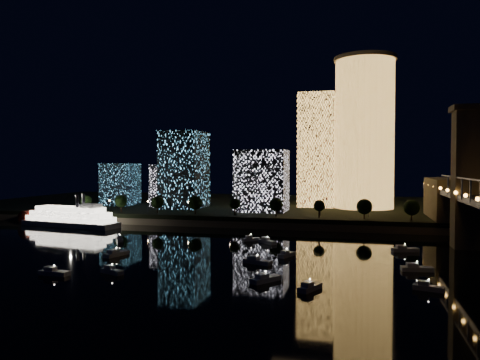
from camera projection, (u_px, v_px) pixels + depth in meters
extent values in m
plane|color=black|center=(259.00, 269.00, 131.38)|extent=(520.00, 520.00, 0.00)
cube|color=black|center=(312.00, 208.00, 286.41)|extent=(420.00, 160.00, 5.00)
cube|color=#6B5E4C|center=(296.00, 226.00, 210.82)|extent=(420.00, 6.00, 3.00)
cylinder|color=#FFB551|center=(364.00, 135.00, 259.43)|extent=(32.00, 32.00, 81.43)
cylinder|color=#6B5E4C|center=(365.00, 59.00, 257.97)|extent=(34.00, 34.00, 2.00)
cube|color=#FFB551|center=(317.00, 150.00, 269.19)|extent=(20.37, 20.37, 64.82)
cube|color=silver|center=(262.00, 180.00, 243.94)|extent=(25.91, 21.92, 31.89)
cube|color=#5DC8FE|center=(185.00, 170.00, 263.14)|extent=(21.33, 27.73, 42.66)
cube|color=silver|center=(176.00, 186.00, 269.13)|extent=(24.16, 21.96, 24.16)
cube|color=#5DC8FE|center=(120.00, 184.00, 280.79)|extent=(17.80, 19.58, 24.92)
cube|color=#6B5E4C|center=(470.00, 180.00, 163.24)|extent=(11.00, 9.00, 48.00)
cube|color=#6B5E4C|center=(471.00, 108.00, 162.36)|extent=(13.00, 11.00, 2.00)
cube|color=#6B5E4C|center=(444.00, 204.00, 212.15)|extent=(12.00, 40.00, 23.00)
cube|color=navy|center=(463.00, 189.00, 150.97)|extent=(0.50, 0.50, 7.00)
cube|color=navy|center=(449.00, 186.00, 174.23)|extent=(0.50, 0.50, 7.00)
sphere|color=#FFA238|center=(456.00, 193.00, 159.87)|extent=(1.20, 1.20, 1.20)
sphere|color=#FFA238|center=(435.00, 186.00, 203.50)|extent=(1.20, 1.20, 1.20)
cube|color=silver|center=(70.00, 224.00, 221.18)|extent=(51.10, 18.91, 2.50)
cube|color=white|center=(70.00, 219.00, 221.09)|extent=(46.83, 17.24, 2.29)
cube|color=white|center=(70.00, 214.00, 221.01)|extent=(42.56, 15.58, 2.29)
cube|color=white|center=(70.00, 209.00, 220.93)|extent=(36.23, 13.61, 2.29)
cube|color=silver|center=(91.00, 206.00, 216.03)|extent=(9.18, 7.44, 1.87)
cylinder|color=black|center=(77.00, 201.00, 216.45)|extent=(1.46, 1.46, 6.24)
cylinder|color=black|center=(83.00, 200.00, 220.28)|extent=(1.46, 1.46, 6.24)
cylinder|color=maroon|center=(31.00, 217.00, 230.78)|extent=(8.62, 10.36, 7.28)
cube|color=silver|center=(54.00, 273.00, 124.40)|extent=(8.29, 2.95, 1.20)
cube|color=silver|center=(50.00, 269.00, 124.70)|extent=(2.95, 2.24, 1.00)
sphere|color=white|center=(54.00, 265.00, 124.33)|extent=(0.36, 0.36, 0.36)
cube|color=silver|center=(251.00, 239.00, 179.46)|extent=(6.72, 5.51, 1.20)
cube|color=silver|center=(249.00, 237.00, 179.08)|extent=(2.91, 2.75, 1.00)
sphere|color=white|center=(251.00, 234.00, 179.39)|extent=(0.36, 0.36, 0.36)
cube|color=silver|center=(266.00, 279.00, 117.52)|extent=(7.29, 8.68, 1.20)
cube|color=silver|center=(262.00, 276.00, 116.63)|extent=(3.60, 3.78, 1.00)
sphere|color=white|center=(266.00, 271.00, 117.45)|extent=(0.36, 0.36, 0.36)
cube|color=silver|center=(116.00, 254.00, 150.59)|extent=(5.32, 9.64, 1.20)
cube|color=silver|center=(113.00, 251.00, 149.36)|extent=(3.17, 3.74, 1.00)
sphere|color=white|center=(116.00, 248.00, 150.52)|extent=(0.36, 0.36, 0.36)
cube|color=silver|center=(120.00, 240.00, 178.95)|extent=(5.33, 6.49, 1.20)
cube|color=silver|center=(120.00, 237.00, 178.00)|extent=(2.66, 2.81, 1.00)
sphere|color=white|center=(120.00, 234.00, 178.88)|extent=(0.36, 0.36, 0.36)
cube|color=silver|center=(405.00, 250.00, 157.69)|extent=(9.28, 5.23, 1.20)
cube|color=silver|center=(401.00, 247.00, 157.59)|extent=(3.62, 3.08, 1.00)
sphere|color=white|center=(405.00, 244.00, 157.62)|extent=(0.36, 0.36, 0.36)
cube|color=silver|center=(112.00, 271.00, 126.09)|extent=(7.47, 4.81, 1.20)
cube|color=silver|center=(110.00, 267.00, 126.69)|extent=(3.01, 2.66, 1.00)
sphere|color=white|center=(112.00, 264.00, 126.02)|extent=(0.36, 0.36, 0.36)
cube|color=silver|center=(417.00, 269.00, 129.11)|extent=(8.76, 3.75, 1.20)
cube|color=silver|center=(412.00, 265.00, 129.23)|extent=(3.22, 2.56, 1.00)
sphere|color=white|center=(417.00, 262.00, 129.04)|extent=(0.36, 0.36, 0.36)
cube|color=silver|center=(287.00, 255.00, 149.09)|extent=(4.83, 7.35, 1.20)
cube|color=silver|center=(285.00, 252.00, 148.21)|extent=(2.65, 2.98, 1.00)
sphere|color=white|center=(287.00, 249.00, 149.02)|extent=(0.36, 0.36, 0.36)
cube|color=silver|center=(257.00, 262.00, 138.53)|extent=(9.21, 5.54, 1.20)
cube|color=silver|center=(254.00, 258.00, 139.22)|extent=(3.65, 3.16, 1.00)
sphere|color=white|center=(257.00, 255.00, 138.46)|extent=(0.36, 0.36, 0.36)
cube|color=silver|center=(267.00, 242.00, 173.87)|extent=(7.65, 7.30, 1.20)
cube|color=silver|center=(266.00, 238.00, 174.84)|extent=(3.48, 3.43, 1.00)
sphere|color=white|center=(268.00, 236.00, 173.80)|extent=(0.36, 0.36, 0.36)
cube|color=silver|center=(429.00, 288.00, 109.22)|extent=(7.27, 4.08, 1.20)
cube|color=silver|center=(424.00, 283.00, 109.71)|extent=(2.83, 2.41, 1.00)
sphere|color=white|center=(429.00, 280.00, 109.15)|extent=(0.36, 0.36, 0.36)
cube|color=silver|center=(310.00, 288.00, 109.57)|extent=(5.42, 7.97, 1.20)
cube|color=silver|center=(307.00, 284.00, 108.64)|extent=(2.92, 3.26, 1.00)
sphere|color=white|center=(310.00, 279.00, 109.50)|extent=(0.36, 0.36, 0.36)
cylinder|color=black|center=(86.00, 207.00, 243.15)|extent=(0.70, 0.70, 4.00)
sphere|color=black|center=(86.00, 201.00, 243.02)|extent=(5.77, 5.77, 5.77)
cylinder|color=black|center=(121.00, 208.00, 238.29)|extent=(0.70, 0.70, 4.00)
sphere|color=black|center=(121.00, 201.00, 238.17)|extent=(6.37, 6.37, 6.37)
cylinder|color=black|center=(157.00, 209.00, 233.44)|extent=(0.70, 0.70, 4.00)
sphere|color=black|center=(157.00, 202.00, 233.31)|extent=(6.09, 6.09, 6.09)
cylinder|color=black|center=(195.00, 210.00, 228.58)|extent=(0.70, 0.70, 4.00)
sphere|color=black|center=(195.00, 203.00, 228.46)|extent=(6.82, 6.82, 6.82)
cylinder|color=black|center=(235.00, 211.00, 223.73)|extent=(0.70, 0.70, 4.00)
sphere|color=black|center=(235.00, 204.00, 223.61)|extent=(5.29, 5.29, 5.29)
cylinder|color=black|center=(276.00, 212.00, 218.87)|extent=(0.70, 0.70, 4.00)
sphere|color=black|center=(276.00, 205.00, 218.75)|extent=(6.38, 6.38, 6.38)
cylinder|color=black|center=(319.00, 213.00, 214.02)|extent=(0.70, 0.70, 4.00)
sphere|color=black|center=(319.00, 206.00, 213.90)|extent=(5.26, 5.26, 5.26)
cylinder|color=black|center=(364.00, 214.00, 209.17)|extent=(0.70, 0.70, 4.00)
sphere|color=black|center=(364.00, 207.00, 209.04)|extent=(6.98, 6.98, 6.98)
cylinder|color=black|center=(412.00, 216.00, 204.31)|extent=(0.70, 0.70, 4.00)
sphere|color=black|center=(412.00, 208.00, 204.19)|extent=(6.98, 6.98, 6.98)
cylinder|color=black|center=(110.00, 206.00, 246.52)|extent=(0.24, 0.24, 5.00)
sphere|color=#FFCC7F|center=(109.00, 200.00, 246.42)|extent=(0.70, 0.70, 0.70)
cylinder|color=black|center=(148.00, 207.00, 241.18)|extent=(0.24, 0.24, 5.00)
sphere|color=#FFCC7F|center=(148.00, 201.00, 241.08)|extent=(0.70, 0.70, 0.70)
cylinder|color=black|center=(188.00, 208.00, 235.84)|extent=(0.24, 0.24, 5.00)
sphere|color=#FFCC7F|center=(188.00, 202.00, 235.74)|extent=(0.70, 0.70, 0.70)
cylinder|color=black|center=(230.00, 209.00, 230.50)|extent=(0.24, 0.24, 5.00)
sphere|color=#FFCC7F|center=(230.00, 203.00, 230.40)|extent=(0.70, 0.70, 0.70)
cylinder|color=black|center=(274.00, 210.00, 225.16)|extent=(0.24, 0.24, 5.00)
sphere|color=#FFCC7F|center=(274.00, 204.00, 225.06)|extent=(0.70, 0.70, 0.70)
cylinder|color=black|center=(320.00, 211.00, 219.82)|extent=(0.24, 0.24, 5.00)
sphere|color=#FFCC7F|center=(320.00, 205.00, 219.72)|extent=(0.70, 0.70, 0.70)
cylinder|color=black|center=(369.00, 212.00, 214.48)|extent=(0.24, 0.24, 5.00)
sphere|color=#FFCC7F|center=(369.00, 206.00, 214.38)|extent=(0.70, 0.70, 0.70)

